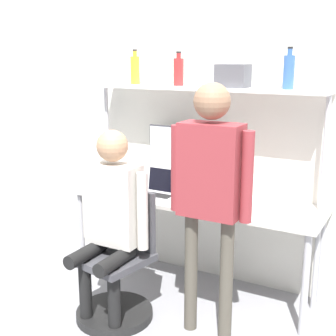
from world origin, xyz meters
name	(u,v)px	position (x,y,z in m)	size (l,w,h in m)	color
ground_plane	(174,305)	(0.00, 0.00, 0.00)	(12.00, 12.00, 0.00)	gray
wall_back	(213,121)	(0.00, 0.66, 1.35)	(8.00, 0.06, 2.70)	silver
desk	(194,207)	(0.00, 0.33, 0.70)	(2.03, 0.61, 0.78)	beige
shelf_unit	(203,112)	(0.00, 0.47, 1.44)	(1.93, 0.30, 1.64)	white
monitor	(177,155)	(-0.24, 0.48, 1.08)	(0.52, 0.18, 0.53)	#333338
laptop	(161,187)	(-0.28, 0.28, 0.84)	(0.29, 0.22, 0.22)	silver
cell_phone	(185,200)	(-0.04, 0.23, 0.78)	(0.07, 0.15, 0.01)	black
office_chair	(118,279)	(-0.30, -0.32, 0.29)	(0.56, 0.56, 0.94)	black
person_seated	(111,211)	(-0.31, -0.37, 0.82)	(0.55, 0.47, 1.39)	black
person_standing	(210,179)	(0.37, -0.21, 1.11)	(0.57, 0.23, 1.72)	#4C473D
bottle_red	(179,71)	(-0.22, 0.47, 1.76)	(0.08, 0.08, 0.27)	maroon
bottle_blue	(289,71)	(0.66, 0.47, 1.77)	(0.08, 0.08, 0.30)	#335999
bottle_amber	(135,69)	(-0.64, 0.47, 1.77)	(0.08, 0.08, 0.29)	gold
storage_box	(233,76)	(0.24, 0.47, 1.73)	(0.23, 0.18, 0.17)	#4C4C51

